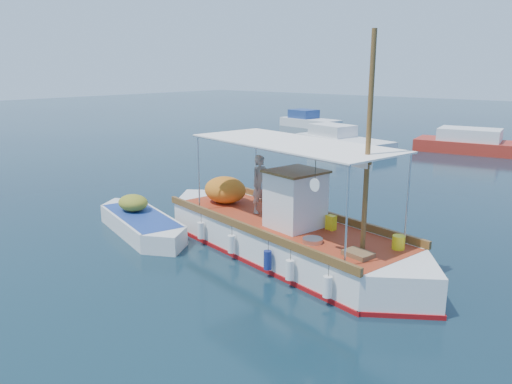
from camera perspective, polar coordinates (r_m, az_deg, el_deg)
The scene contains 6 objects.
ground at distance 16.10m, azimuth 4.10°, elevation -6.17°, with size 160.00×160.00×0.00m, color black.
fishing_caique at distance 15.35m, azimuth 2.85°, elevation -4.85°, with size 10.73×4.42×6.66m.
dinghy at distance 17.75m, azimuth -13.04°, elevation -3.58°, with size 5.37×2.68×1.37m.
bg_boat_nw at distance 35.64m, azimuth 9.70°, elevation 5.71°, with size 7.77×4.07×1.80m.
bg_boat_n at distance 36.34m, azimuth 24.89°, elevation 4.77°, with size 9.90×4.24×1.80m.
bg_boat_far_w at distance 48.27m, azimuth 6.06°, elevation 7.99°, with size 6.31×3.23×1.80m.
Camera 1 is at (8.77, -12.30, 5.57)m, focal length 35.00 mm.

